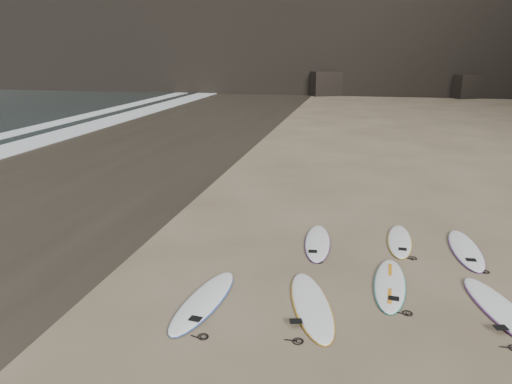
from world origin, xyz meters
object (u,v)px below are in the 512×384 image
Objects in this scene: surfboard_5 at (318,242)px; surfboard_6 at (400,240)px; surfboard_0 at (204,300)px; surfboard_3 at (502,310)px; surfboard_7 at (466,249)px; surfboard_1 at (311,304)px; surfboard_2 at (390,284)px.

surfboard_5 reaches higher than surfboard_6.
surfboard_6 is at bearing 52.30° from surfboard_0.
surfboard_3 is 1.09× the size of surfboard_5.
surfboard_5 is at bearing -176.97° from surfboard_7.
surfboard_5 is (-0.17, 3.21, -0.00)m from surfboard_1.
surfboard_3 is 3.64m from surfboard_6.
surfboard_1 is 3.54m from surfboard_3.
surfboard_5 is (-3.67, 2.70, -0.00)m from surfboard_3.
surfboard_0 is at bearing -146.74° from surfboard_7.
surfboard_1 is at bearing -138.28° from surfboard_2.
surfboard_7 is at bearing 53.36° from surfboard_2.
surfboard_5 is 1.07× the size of surfboard_6.
surfboard_0 reaches higher than surfboard_5.
surfboard_3 reaches higher than surfboard_0.
surfboard_3 is 4.55m from surfboard_5.
surfboard_0 is 1.01× the size of surfboard_7.
surfboard_5 is 3.58m from surfboard_7.
surfboard_0 is 5.63m from surfboard_6.
surfboard_2 is 1.01× the size of surfboard_5.
surfboard_0 is at bearing -154.37° from surfboard_2.
surfboard_7 reaches higher than surfboard_2.
surfboard_1 reaches higher than surfboard_0.
surfboard_7 is (1.53, -0.28, 0.01)m from surfboard_6.
surfboard_7 is at bearing 41.04° from surfboard_0.
surfboard_6 is (-1.64, 3.25, -0.01)m from surfboard_3.
surfboard_0 is at bearing -122.35° from surfboard_5.
surfboard_2 is at bearing 23.47° from surfboard_1.
surfboard_0 and surfboard_7 have the same top height.
surfboard_1 reaches higher than surfboard_7.
surfboard_1 is 4.20m from surfboard_6.
surfboard_1 reaches higher than surfboard_5.
surfboard_5 is at bearing 68.03° from surfboard_0.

